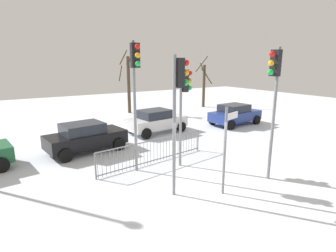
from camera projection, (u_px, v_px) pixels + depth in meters
ground_plane at (197, 190)px, 9.51m from camera, size 60.00×60.00×0.00m
traffic_light_mid_left at (184, 95)px, 11.13m from camera, size 0.57×0.34×4.18m
traffic_light_foreground_left at (135, 79)px, 10.24m from camera, size 0.33×0.57×5.17m
traffic_light_mid_right at (178, 95)px, 8.47m from camera, size 0.57×0.33×4.60m
traffic_light_rear_left at (274, 85)px, 9.54m from camera, size 0.57×0.33×4.89m
direction_sign_post at (226, 146)px, 8.93m from camera, size 0.76×0.27×2.99m
pedestrian_guard_railing at (154, 151)px, 11.93m from camera, size 5.52×0.78×1.07m
car_black_trailing at (85, 137)px, 13.40m from camera, size 3.99×2.35×1.47m
car_blue_mid at (235, 114)px, 19.21m from camera, size 3.91×2.15×1.47m
car_white_far at (156, 121)px, 17.06m from camera, size 3.97×2.28×1.47m
bare_tree_left at (204, 84)px, 26.52m from camera, size 1.54×1.56×4.95m
bare_tree_centre at (128, 83)px, 23.32m from camera, size 1.57×1.57×5.38m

